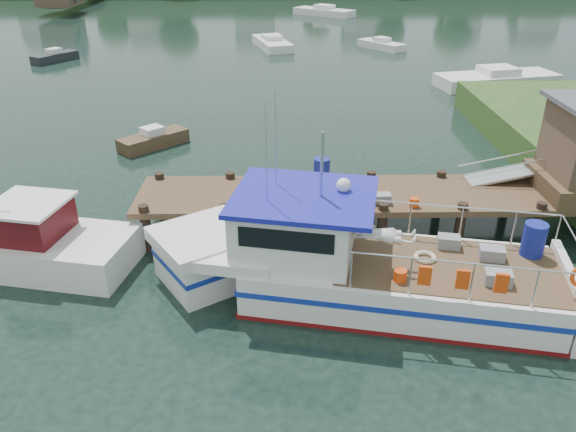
{
  "coord_description": "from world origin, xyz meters",
  "views": [
    {
      "loc": [
        -1.25,
        -17.02,
        9.23
      ],
      "look_at": [
        -1.0,
        -1.5,
        1.3
      ],
      "focal_mm": 35.0,
      "sensor_mm": 36.0,
      "label": 1
    }
  ],
  "objects_px": {
    "moored_b": "(381,45)",
    "moored_e": "(55,57)",
    "moored_rowboat": "(153,139)",
    "work_boat": "(9,242)",
    "dock": "(515,168)",
    "moored_c": "(497,79)",
    "moored_d": "(272,43)",
    "moored_far": "(324,12)",
    "lobster_boat": "(348,264)"
  },
  "relations": [
    {
      "from": "work_boat",
      "to": "moored_e",
      "type": "xyz_separation_m",
      "value": [
        -9.23,
        29.99,
        -0.33
      ]
    },
    {
      "from": "moored_e",
      "to": "moored_b",
      "type": "bearing_deg",
      "value": 33.51
    },
    {
      "from": "lobster_boat",
      "to": "moored_c",
      "type": "bearing_deg",
      "value": 73.8
    },
    {
      "from": "moored_rowboat",
      "to": "moored_b",
      "type": "distance_m",
      "value": 28.57
    },
    {
      "from": "lobster_boat",
      "to": "moored_c",
      "type": "relative_size",
      "value": 1.41
    },
    {
      "from": "work_boat",
      "to": "moored_rowboat",
      "type": "bearing_deg",
      "value": 88.94
    },
    {
      "from": "lobster_boat",
      "to": "moored_e",
      "type": "bearing_deg",
      "value": 132.96
    },
    {
      "from": "dock",
      "to": "moored_rowboat",
      "type": "xyz_separation_m",
      "value": [
        -13.75,
        8.44,
        -1.88
      ]
    },
    {
      "from": "work_boat",
      "to": "moored_far",
      "type": "height_order",
      "value": "work_boat"
    },
    {
      "from": "dock",
      "to": "moored_e",
      "type": "bearing_deg",
      "value": 132.08
    },
    {
      "from": "moored_c",
      "to": "work_boat",
      "type": "bearing_deg",
      "value": -138.89
    },
    {
      "from": "moored_rowboat",
      "to": "moored_b",
      "type": "height_order",
      "value": "moored_b"
    },
    {
      "from": "moored_c",
      "to": "moored_e",
      "type": "xyz_separation_m",
      "value": [
        -31.94,
        8.28,
        -0.09
      ]
    },
    {
      "from": "moored_e",
      "to": "lobster_boat",
      "type": "bearing_deg",
      "value": -35.39
    },
    {
      "from": "moored_far",
      "to": "moored_b",
      "type": "relative_size",
      "value": 1.65
    },
    {
      "from": "moored_far",
      "to": "moored_c",
      "type": "distance_m",
      "value": 35.44
    },
    {
      "from": "moored_c",
      "to": "moored_d",
      "type": "xyz_separation_m",
      "value": [
        -14.96,
        13.84,
        -0.06
      ]
    },
    {
      "from": "moored_e",
      "to": "dock",
      "type": "bearing_deg",
      "value": -24.61
    },
    {
      "from": "dock",
      "to": "moored_e",
      "type": "distance_m",
      "value": 37.84
    },
    {
      "from": "moored_e",
      "to": "moored_rowboat",
      "type": "bearing_deg",
      "value": -36.14
    },
    {
      "from": "lobster_boat",
      "to": "moored_d",
      "type": "bearing_deg",
      "value": 105.39
    },
    {
      "from": "moored_c",
      "to": "moored_d",
      "type": "relative_size",
      "value": 1.24
    },
    {
      "from": "moored_rowboat",
      "to": "work_boat",
      "type": "bearing_deg",
      "value": -116.93
    },
    {
      "from": "dock",
      "to": "moored_b",
      "type": "distance_m",
      "value": 32.89
    },
    {
      "from": "work_boat",
      "to": "moored_b",
      "type": "bearing_deg",
      "value": 75.29
    },
    {
      "from": "moored_rowboat",
      "to": "moored_d",
      "type": "bearing_deg",
      "value": 63.68
    },
    {
      "from": "dock",
      "to": "moored_d",
      "type": "xyz_separation_m",
      "value": [
        -8.35,
        33.61,
        -1.84
      ]
    },
    {
      "from": "moored_c",
      "to": "moored_e",
      "type": "height_order",
      "value": "moored_c"
    },
    {
      "from": "dock",
      "to": "moored_d",
      "type": "relative_size",
      "value": 2.45
    },
    {
      "from": "dock",
      "to": "moored_far",
      "type": "distance_m",
      "value": 54.15
    },
    {
      "from": "moored_c",
      "to": "moored_d",
      "type": "height_order",
      "value": "moored_c"
    },
    {
      "from": "moored_far",
      "to": "moored_e",
      "type": "xyz_separation_m",
      "value": [
        -23.05,
        -26.02,
        -0.09
      ]
    },
    {
      "from": "dock",
      "to": "work_boat",
      "type": "xyz_separation_m",
      "value": [
        -16.1,
        -1.93,
        -1.54
      ]
    },
    {
      "from": "dock",
      "to": "moored_e",
      "type": "height_order",
      "value": "dock"
    },
    {
      "from": "moored_b",
      "to": "moored_e",
      "type": "bearing_deg",
      "value": -151.16
    },
    {
      "from": "work_boat",
      "to": "moored_b",
      "type": "xyz_separation_m",
      "value": [
        17.24,
        34.75,
        -0.33
      ]
    },
    {
      "from": "moored_rowboat",
      "to": "moored_e",
      "type": "bearing_deg",
      "value": 106.35
    },
    {
      "from": "moored_c",
      "to": "moored_e",
      "type": "distance_m",
      "value": 32.99
    },
    {
      "from": "moored_b",
      "to": "moored_far",
      "type": "bearing_deg",
      "value": 117.78
    },
    {
      "from": "dock",
      "to": "lobster_boat",
      "type": "height_order",
      "value": "lobster_boat"
    },
    {
      "from": "moored_rowboat",
      "to": "moored_d",
      "type": "distance_m",
      "value": 25.75
    },
    {
      "from": "moored_far",
      "to": "moored_b",
      "type": "xyz_separation_m",
      "value": [
        3.42,
        -21.26,
        -0.1
      ]
    },
    {
      "from": "moored_c",
      "to": "moored_far",
      "type": "bearing_deg",
      "value": 101.92
    },
    {
      "from": "moored_rowboat",
      "to": "moored_c",
      "type": "height_order",
      "value": "moored_c"
    },
    {
      "from": "work_boat",
      "to": "moored_far",
      "type": "relative_size",
      "value": 1.14
    },
    {
      "from": "moored_rowboat",
      "to": "moored_d",
      "type": "relative_size",
      "value": 0.47
    },
    {
      "from": "moored_rowboat",
      "to": "moored_e",
      "type": "distance_m",
      "value": 22.78
    },
    {
      "from": "lobster_boat",
      "to": "moored_d",
      "type": "height_order",
      "value": "lobster_boat"
    },
    {
      "from": "lobster_boat",
      "to": "moored_far",
      "type": "distance_m",
      "value": 58.09
    },
    {
      "from": "moored_far",
      "to": "moored_e",
      "type": "relative_size",
      "value": 1.99
    }
  ]
}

